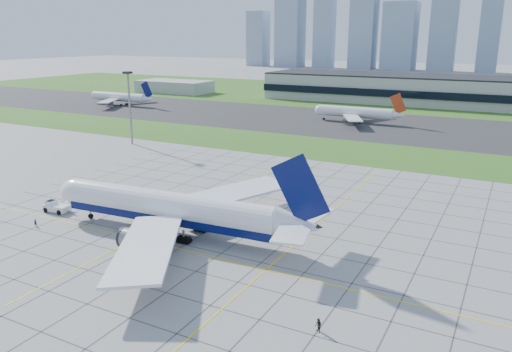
# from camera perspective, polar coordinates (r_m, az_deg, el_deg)

# --- Properties ---
(ground) EXTENTS (1400.00, 1400.00, 0.00)m
(ground) POSITION_cam_1_polar(r_m,az_deg,el_deg) (94.38, -8.14, -7.80)
(ground) COLOR #979892
(ground) RESTS_ON ground
(grass_median) EXTENTS (700.00, 35.00, 0.04)m
(grass_median) POSITION_cam_1_polar(r_m,az_deg,el_deg) (171.76, 9.72, 2.91)
(grass_median) COLOR #35621C
(grass_median) RESTS_ON ground
(asphalt_taxiway) EXTENTS (700.00, 75.00, 0.04)m
(asphalt_taxiway) POSITION_cam_1_polar(r_m,az_deg,el_deg) (223.75, 14.24, 5.61)
(asphalt_taxiway) COLOR #383838
(asphalt_taxiway) RESTS_ON ground
(grass_far) EXTENTS (700.00, 145.00, 0.04)m
(grass_far) POSITION_cam_1_polar(r_m,az_deg,el_deg) (330.67, 18.97, 8.38)
(grass_far) COLOR #35621C
(grass_far) RESTS_ON ground
(apron_markings) EXTENTS (120.00, 130.00, 0.03)m
(apron_markings) POSITION_cam_1_polar(r_m,az_deg,el_deg) (102.59, -4.30, -5.71)
(apron_markings) COLOR #474744
(apron_markings) RESTS_ON ground
(terminal) EXTENTS (260.00, 43.00, 15.80)m
(terminal) POSITION_cam_1_polar(r_m,az_deg,el_deg) (300.98, 25.88, 8.53)
(terminal) COLOR #B7B7B2
(terminal) RESTS_ON ground
(service_block) EXTENTS (50.00, 25.00, 8.00)m
(service_block) POSITION_cam_1_polar(r_m,az_deg,el_deg) (352.25, -9.30, 10.06)
(service_block) COLOR #B7B7B2
(service_block) RESTS_ON ground
(light_mast) EXTENTS (2.50, 2.50, 25.60)m
(light_mast) POSITION_cam_1_polar(r_m,az_deg,el_deg) (182.67, -14.29, 8.56)
(light_mast) COLOR gray
(light_mast) RESTS_ON ground
(city_skyline) EXTENTS (523.00, 32.40, 160.00)m
(city_skyline) POSITION_cam_1_polar(r_m,az_deg,el_deg) (592.93, 23.10, 16.61)
(city_skyline) COLOR #889CB2
(city_skyline) RESTS_ON ground
(airliner) EXTENTS (59.25, 59.87, 18.64)m
(airliner) POSITION_cam_1_polar(r_m,az_deg,el_deg) (98.18, -9.62, -3.73)
(airliner) COLOR white
(airliner) RESTS_ON ground
(pushback_tug) EXTENTS (8.63, 3.35, 2.38)m
(pushback_tug) POSITION_cam_1_polar(r_m,az_deg,el_deg) (118.71, -21.93, -3.30)
(pushback_tug) COLOR white
(pushback_tug) RESTS_ON ground
(crew_near) EXTENTS (0.67, 0.65, 1.55)m
(crew_near) POSITION_cam_1_polar(r_m,az_deg,el_deg) (111.32, -23.89, -4.91)
(crew_near) COLOR black
(crew_near) RESTS_ON ground
(crew_far) EXTENTS (1.20, 1.17, 1.95)m
(crew_far) POSITION_cam_1_polar(r_m,az_deg,el_deg) (68.41, 7.14, -16.59)
(crew_far) COLOR #28261A
(crew_far) RESTS_ON ground
(distant_jet_0) EXTENTS (41.58, 42.66, 14.08)m
(distant_jet_0) POSITION_cam_1_polar(r_m,az_deg,el_deg) (292.36, -15.28, 8.70)
(distant_jet_0) COLOR white
(distant_jet_0) RESTS_ON ground
(distant_jet_1) EXTENTS (39.01, 42.66, 14.08)m
(distant_jet_1) POSITION_cam_1_polar(r_m,az_deg,el_deg) (229.19, 11.42, 7.14)
(distant_jet_1) COLOR white
(distant_jet_1) RESTS_ON ground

